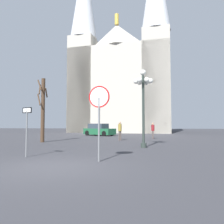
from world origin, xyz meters
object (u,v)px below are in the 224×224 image
object	(u,v)px
stop_sign	(99,107)
one_way_arrow_sign	(27,126)
cathedral	(122,75)
pedestrian_standing	(120,129)
street_lamp	(143,94)
parked_car_near_green	(99,130)
pedestrian_walking	(153,129)
bare_tree	(43,108)

from	to	relation	value
stop_sign	one_way_arrow_sign	size ratio (longest dim) A/B	1.35
cathedral	pedestrian_standing	world-z (taller)	cathedral
street_lamp	pedestrian_standing	bearing A→B (deg)	109.98
stop_sign	parked_car_near_green	bearing A→B (deg)	100.96
parked_car_near_green	pedestrian_walking	size ratio (longest dim) A/B	2.72
parked_car_near_green	pedestrian_standing	world-z (taller)	pedestrian_standing
cathedral	bare_tree	xyz separation A→B (m)	(-4.67, -21.85, -7.65)
pedestrian_walking	street_lamp	bearing A→B (deg)	-97.56
street_lamp	bare_tree	size ratio (longest dim) A/B	0.95
one_way_arrow_sign	bare_tree	bearing A→B (deg)	110.91
parked_car_near_green	pedestrian_walking	distance (m)	8.19
bare_tree	parked_car_near_green	bearing A→B (deg)	75.04
pedestrian_standing	stop_sign	bearing A→B (deg)	-89.14
parked_car_near_green	pedestrian_standing	bearing A→B (deg)	-66.08
stop_sign	pedestrian_standing	size ratio (longest dim) A/B	1.77
cathedral	stop_sign	bearing A→B (deg)	-86.96
pedestrian_walking	pedestrian_standing	world-z (taller)	pedestrian_standing
cathedral	pedestrian_walking	size ratio (longest dim) A/B	21.26
cathedral	one_way_arrow_sign	distance (m)	30.62
street_lamp	parked_car_near_green	world-z (taller)	street_lamp
one_way_arrow_sign	cathedral	bearing A→B (deg)	86.36
street_lamp	stop_sign	bearing A→B (deg)	-109.75
bare_tree	one_way_arrow_sign	bearing A→B (deg)	-69.09
pedestrian_standing	one_way_arrow_sign	bearing A→B (deg)	-108.26
bare_tree	parked_car_near_green	world-z (taller)	bare_tree
cathedral	pedestrian_walking	distance (m)	19.70
cathedral	pedestrian_standing	distance (m)	21.45
cathedral	parked_car_near_green	distance (m)	15.27
pedestrian_walking	pedestrian_standing	size ratio (longest dim) A/B	0.94
bare_tree	parked_car_near_green	xyz separation A→B (m)	(2.73, 10.21, -2.04)
one_way_arrow_sign	street_lamp	world-z (taller)	street_lamp
stop_sign	one_way_arrow_sign	bearing A→B (deg)	168.97
cathedral	stop_sign	size ratio (longest dim) A/B	11.28
pedestrian_standing	cathedral	bearing A→B (deg)	94.25
cathedral	street_lamp	xyz separation A→B (m)	(3.43, -24.76, -7.03)
cathedral	parked_car_near_green	size ratio (longest dim) A/B	7.81
street_lamp	cathedral	bearing A→B (deg)	97.89
bare_tree	parked_car_near_green	size ratio (longest dim) A/B	1.20
stop_sign	pedestrian_standing	distance (m)	10.70
cathedral	pedestrian_standing	size ratio (longest dim) A/B	19.98
one_way_arrow_sign	bare_tree	distance (m)	7.99
one_way_arrow_sign	pedestrian_walking	size ratio (longest dim) A/B	1.40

